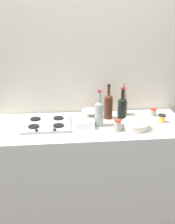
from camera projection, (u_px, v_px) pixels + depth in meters
ground_plane at (88, 206)px, 2.66m from camera, size 6.00×6.00×0.00m
counter_block at (88, 168)px, 2.51m from camera, size 1.80×0.70×0.90m
backsplash_panel at (84, 95)px, 2.65m from camera, size 1.90×0.06×2.12m
stovetop_hob at (47, 124)px, 2.34m from camera, size 0.42×0.39×0.04m
plate_stack at (134, 125)px, 2.27m from camera, size 0.25×0.25×0.06m
wine_bottle_leftmost at (108, 106)px, 2.46m from camera, size 0.08×0.08×0.33m
wine_bottle_mid_left at (99, 113)px, 2.29m from camera, size 0.08×0.08×0.32m
wine_bottle_mid_right at (122, 109)px, 2.36m from camera, size 0.08×0.08×0.33m
mixing_bowl at (91, 113)px, 2.52m from camera, size 0.17×0.17×0.07m
butter_dish at (85, 124)px, 2.27m from camera, size 0.16×0.11×0.07m
utensil_crock at (122, 107)px, 2.56m from camera, size 0.10×0.10×0.32m
condiment_jar_front at (153, 112)px, 2.55m from camera, size 0.06×0.06×0.07m
condiment_jar_rear at (162, 118)px, 2.39m from camera, size 0.07×0.07×0.07m
condiment_jar_spare at (118, 125)px, 2.21m from camera, size 0.06×0.06×0.10m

